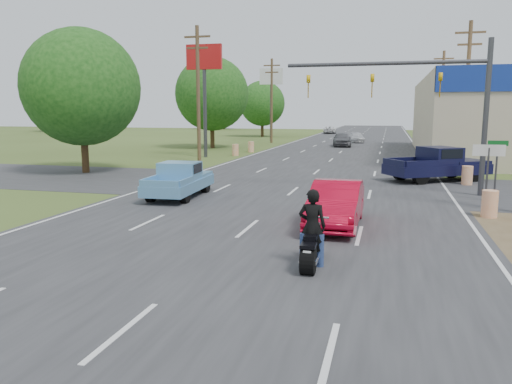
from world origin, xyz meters
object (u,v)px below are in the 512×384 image
(red_convertible, at_px, (336,204))
(navy_pickup, at_px, (439,164))
(motorcycle, at_px, (311,248))
(distant_car_grey, at_px, (342,139))
(blue_pickup, at_px, (180,179))
(distant_car_silver, at_px, (356,138))
(rider, at_px, (312,230))
(distant_car_white, at_px, (329,130))

(red_convertible, relative_size, navy_pickup, 0.76)
(red_convertible, relative_size, motorcycle, 2.04)
(motorcycle, relative_size, distant_car_grey, 0.49)
(motorcycle, distance_m, distant_car_grey, 43.40)
(blue_pickup, distance_m, distant_car_grey, 34.78)
(motorcycle, relative_size, distant_car_silver, 0.53)
(rider, bearing_deg, motorcycle, 90.00)
(motorcycle, bearing_deg, rider, 90.00)
(blue_pickup, xyz_separation_m, distant_car_grey, (4.02, 34.54, -0.02))
(distant_car_grey, distance_m, distant_car_silver, 7.74)
(navy_pickup, xyz_separation_m, distant_car_white, (-12.77, 57.69, -0.33))
(distant_car_silver, bearing_deg, distant_car_white, 95.51)
(rider, xyz_separation_m, distant_car_white, (-8.28, 74.86, -0.31))
(motorcycle, bearing_deg, red_convertible, 87.49)
(motorcycle, relative_size, navy_pickup, 0.37)
(distant_car_grey, bearing_deg, distant_car_white, 90.85)
(distant_car_silver, bearing_deg, distant_car_grey, -106.78)
(blue_pickup, relative_size, distant_car_silver, 1.15)
(red_convertible, relative_size, distant_car_silver, 1.07)
(navy_pickup, height_order, distant_car_white, navy_pickup)
(rider, height_order, blue_pickup, rider)
(blue_pickup, bearing_deg, navy_pickup, 32.54)
(navy_pickup, distance_m, distant_car_grey, 27.18)
(motorcycle, height_order, rider, rider)
(motorcycle, relative_size, distant_car_white, 0.50)
(distant_car_silver, bearing_deg, red_convertible, -95.94)
(red_convertible, distance_m, navy_pickup, 13.31)
(red_convertible, height_order, navy_pickup, navy_pickup)
(motorcycle, bearing_deg, distant_car_silver, 91.26)
(navy_pickup, bearing_deg, rider, -47.63)
(motorcycle, xyz_separation_m, rider, (-0.00, 0.06, 0.43))
(blue_pickup, bearing_deg, distant_car_silver, 79.82)
(distant_car_grey, bearing_deg, distant_car_silver, 73.82)
(distant_car_silver, bearing_deg, blue_pickup, -105.66)
(red_convertible, distance_m, distant_car_grey, 38.77)
(motorcycle, bearing_deg, navy_pickup, 74.23)
(distant_car_grey, xyz_separation_m, distant_car_white, (-5.03, 31.64, -0.16))
(distant_car_silver, relative_size, distant_car_white, 0.94)
(motorcycle, xyz_separation_m, distant_car_grey, (-3.26, 43.28, 0.28))
(red_convertible, xyz_separation_m, distant_car_grey, (-3.37, 38.62, 0.03))
(distant_car_white, bearing_deg, distant_car_silver, 96.02)
(navy_pickup, xyz_separation_m, distant_car_silver, (-6.66, 33.72, -0.34))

